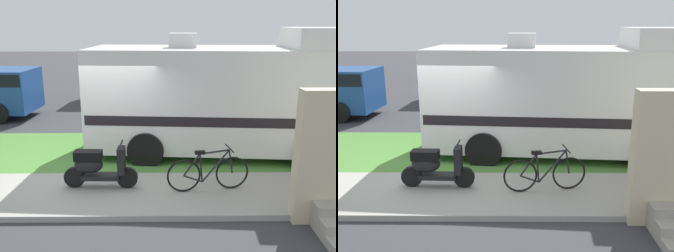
# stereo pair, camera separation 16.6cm
# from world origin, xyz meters

# --- Properties ---
(ground_plane) EXTENTS (80.00, 80.00, 0.00)m
(ground_plane) POSITION_xyz_m (0.00, 0.00, 0.00)
(ground_plane) COLOR #38383D
(sidewalk) EXTENTS (24.00, 2.00, 0.12)m
(sidewalk) POSITION_xyz_m (0.00, -1.20, 0.06)
(sidewalk) COLOR #9E9B93
(sidewalk) RESTS_ON ground
(grass_strip) EXTENTS (24.00, 3.40, 0.08)m
(grass_strip) POSITION_xyz_m (0.00, 1.50, 0.04)
(grass_strip) COLOR #4C8438
(grass_strip) RESTS_ON ground
(motorhome_rv) EXTENTS (6.99, 3.00, 3.34)m
(motorhome_rv) POSITION_xyz_m (3.05, 1.47, 1.59)
(motorhome_rv) COLOR silver
(motorhome_rv) RESTS_ON ground
(scooter) EXTENTS (1.54, 0.50, 0.97)m
(scooter) POSITION_xyz_m (0.04, -0.96, 0.58)
(scooter) COLOR black
(scooter) RESTS_ON ground
(bicycle) EXTENTS (1.70, 0.52, 0.90)m
(bicycle) POSITION_xyz_m (2.32, -1.13, 0.51)
(bicycle) COLOR black
(bicycle) RESTS_ON ground
(pickup_truck_far) EXTENTS (5.90, 2.40, 1.87)m
(pickup_truck_far) POSITION_xyz_m (0.19, 9.09, 0.99)
(pickup_truck_far) COLOR #B7B29E
(pickup_truck_far) RESTS_ON ground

